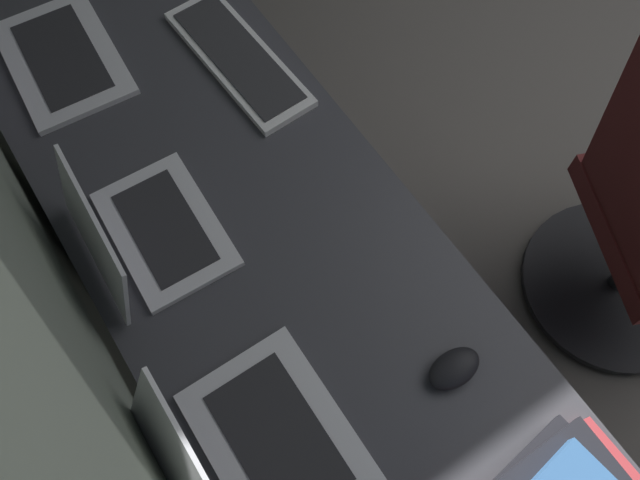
{
  "coord_description": "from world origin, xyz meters",
  "views": [
    {
      "loc": [
        0.03,
        2.25,
        1.88
      ],
      "look_at": [
        0.4,
        2.01,
        0.95
      ],
      "focal_mm": 35.92,
      "sensor_mm": 36.0,
      "label": 1
    }
  ],
  "objects_px": {
    "laptop_center": "(243,457)",
    "keyboard_main": "(239,58)",
    "drawer_pedestal": "(192,208)",
    "laptop_left": "(138,232)",
    "mouse_spare": "(454,368)",
    "laptop_leftmost": "(27,57)"
  },
  "relations": [
    {
      "from": "drawer_pedestal",
      "to": "keyboard_main",
      "type": "xyz_separation_m",
      "value": [
        0.06,
        -0.23,
        0.39
      ]
    },
    {
      "from": "drawer_pedestal",
      "to": "laptop_left",
      "type": "relative_size",
      "value": 2.29
    },
    {
      "from": "laptop_center",
      "to": "mouse_spare",
      "type": "bearing_deg",
      "value": -100.65
    },
    {
      "from": "keyboard_main",
      "to": "laptop_center",
      "type": "bearing_deg",
      "value": 150.41
    },
    {
      "from": "laptop_left",
      "to": "laptop_center",
      "type": "bearing_deg",
      "value": 174.96
    },
    {
      "from": "drawer_pedestal",
      "to": "laptop_left",
      "type": "bearing_deg",
      "value": 146.0
    },
    {
      "from": "laptop_leftmost",
      "to": "drawer_pedestal",
      "type": "bearing_deg",
      "value": -149.16
    },
    {
      "from": "laptop_left",
      "to": "drawer_pedestal",
      "type": "bearing_deg",
      "value": -34.0
    },
    {
      "from": "laptop_center",
      "to": "keyboard_main",
      "type": "distance_m",
      "value": 0.87
    },
    {
      "from": "drawer_pedestal",
      "to": "keyboard_main",
      "type": "bearing_deg",
      "value": -76.05
    },
    {
      "from": "laptop_left",
      "to": "mouse_spare",
      "type": "xyz_separation_m",
      "value": [
        -0.54,
        -0.35,
        -0.03
      ]
    },
    {
      "from": "keyboard_main",
      "to": "mouse_spare",
      "type": "height_order",
      "value": "mouse_spare"
    },
    {
      "from": "laptop_left",
      "to": "keyboard_main",
      "type": "relative_size",
      "value": 0.71
    },
    {
      "from": "mouse_spare",
      "to": "laptop_center",
      "type": "bearing_deg",
      "value": 79.35
    },
    {
      "from": "mouse_spare",
      "to": "keyboard_main",
      "type": "bearing_deg",
      "value": -2.85
    },
    {
      "from": "drawer_pedestal",
      "to": "laptop_leftmost",
      "type": "relative_size",
      "value": 1.89
    },
    {
      "from": "drawer_pedestal",
      "to": "laptop_left",
      "type": "distance_m",
      "value": 0.52
    },
    {
      "from": "laptop_center",
      "to": "keyboard_main",
      "type": "relative_size",
      "value": 0.76
    },
    {
      "from": "drawer_pedestal",
      "to": "mouse_spare",
      "type": "height_order",
      "value": "mouse_spare"
    },
    {
      "from": "laptop_leftmost",
      "to": "laptop_left",
      "type": "distance_m",
      "value": 0.52
    },
    {
      "from": "drawer_pedestal",
      "to": "laptop_center",
      "type": "distance_m",
      "value": 0.85
    },
    {
      "from": "drawer_pedestal",
      "to": "keyboard_main",
      "type": "relative_size",
      "value": 1.63
    }
  ]
}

